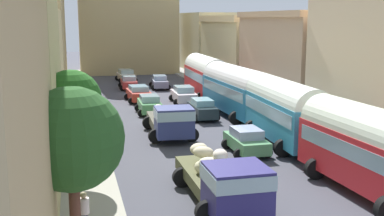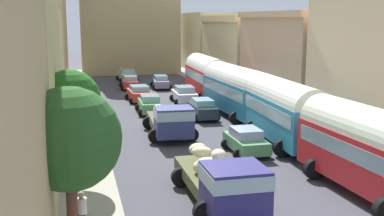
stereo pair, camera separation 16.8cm
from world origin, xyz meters
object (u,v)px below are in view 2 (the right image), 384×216
object	(u,v)px
parked_bus_2	(236,89)
pedestrian_1	(72,99)
car_1	(139,93)
car_3	(127,75)
pedestrian_0	(82,213)
car_4	(246,141)
pedestrian_2	(94,141)
car_7	(161,82)
car_5	(202,109)
parked_bus_0	(371,148)
car_0	(150,104)
car_6	(184,94)
parked_bus_1	(284,109)
cargo_truck_1	(171,120)
parked_bus_3	(206,75)
car_2	(130,82)
cargo_truck_0	(223,180)

from	to	relation	value
parked_bus_2	pedestrian_1	size ratio (longest dim) A/B	5.53
car_1	car_3	distance (m)	14.91
parked_bus_2	pedestrian_0	size ratio (longest dim) A/B	5.63
parked_bus_2	pedestrian_1	xyz separation A→B (m)	(-12.56, 4.84, -1.15)
car_4	pedestrian_2	world-z (taller)	pedestrian_2
car_7	parked_bus_2	bearing A→B (deg)	-79.19
car_5	car_4	bearing A→B (deg)	-90.45
car_1	car_7	size ratio (longest dim) A/B	0.98
parked_bus_0	car_0	bearing A→B (deg)	107.49
car_1	car_3	size ratio (longest dim) A/B	0.97
car_6	pedestrian_0	size ratio (longest dim) A/B	2.31
parked_bus_1	parked_bus_2	world-z (taller)	same
car_4	parked_bus_1	bearing A→B (deg)	25.27
pedestrian_0	cargo_truck_1	bearing A→B (deg)	66.98
parked_bus_3	pedestrian_2	bearing A→B (deg)	-121.33
car_2	car_0	bearing A→B (deg)	-89.89
car_3	car_7	bearing A→B (deg)	-67.23
car_2	car_6	xyz separation A→B (m)	(3.86, -9.96, 0.04)
car_3	pedestrian_1	distance (m)	19.72
car_1	car_2	distance (m)	8.28
car_7	parked_bus_3	bearing A→B (deg)	-67.20
car_3	parked_bus_0	bearing A→B (deg)	-81.66
car_2	car_5	distance (m)	17.59
cargo_truck_0	car_6	size ratio (longest dim) A/B	1.72
car_6	parked_bus_2	bearing A→B (deg)	-69.04
car_3	pedestrian_2	distance (m)	33.56
cargo_truck_0	pedestrian_1	distance (m)	23.48
car_1	car_2	size ratio (longest dim) A/B	1.06
parked_bus_0	car_6	world-z (taller)	parked_bus_0
pedestrian_1	parked_bus_0	bearing A→B (deg)	-61.19
car_1	car_4	distance (m)	19.28
car_5	pedestrian_0	size ratio (longest dim) A/B	2.22
parked_bus_1	cargo_truck_0	xyz separation A→B (m)	(-6.61, -8.87, -1.00)
cargo_truck_1	car_2	bearing A→B (deg)	90.24
car_6	pedestrian_0	world-z (taller)	pedestrian_0
cargo_truck_1	pedestrian_2	bearing A→B (deg)	-142.42
cargo_truck_1	car_4	bearing A→B (deg)	-52.33
car_0	car_1	xyz separation A→B (m)	(-0.06, 6.03, -0.01)
parked_bus_3	car_1	distance (m)	6.71
parked_bus_2	car_6	distance (m)	7.50
parked_bus_0	car_0	xyz separation A→B (m)	(-6.47, 20.53, -1.37)
car_4	car_6	xyz separation A→B (m)	(0.27, 17.25, 0.04)
car_5	pedestrian_2	size ratio (longest dim) A/B	2.16
pedestrian_0	pedestrian_2	xyz separation A→B (m)	(0.84, 9.84, 0.03)
car_3	pedestrian_0	distance (m)	43.42
car_0	car_4	size ratio (longest dim) A/B	1.04
car_6	cargo_truck_0	bearing A→B (deg)	-99.13
car_1	car_2	xyz separation A→B (m)	(0.04, 8.28, -0.02)
car_7	car_0	bearing A→B (deg)	-103.37
cargo_truck_1	car_1	xyz separation A→B (m)	(-0.13, 14.42, -0.42)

